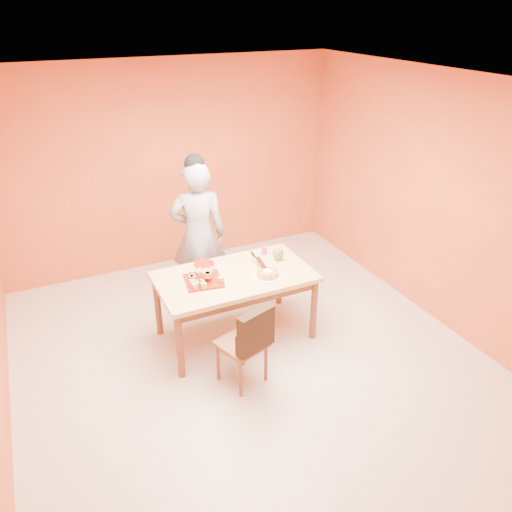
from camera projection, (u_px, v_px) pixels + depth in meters
name	position (u px, v px, depth m)	size (l,w,h in m)	color
floor	(251.00, 361.00, 5.09)	(5.00, 5.00, 0.00)	beige
ceiling	(250.00, 85.00, 3.86)	(5.00, 5.00, 0.00)	white
wall_back	(170.00, 167.00, 6.49)	(4.50, 4.50, 0.00)	#DB6132
wall_right	(441.00, 203.00, 5.34)	(5.00, 5.00, 0.00)	#DB6132
dining_table	(235.00, 283.00, 5.18)	(1.60, 0.90, 0.76)	#E3C077
dining_chair	(242.00, 343.00, 4.62)	(0.52, 0.57, 0.87)	brown
pastry_pile	(203.00, 275.00, 4.98)	(0.32, 0.32, 0.11)	tan
person	(198.00, 235.00, 5.74)	(0.64, 0.42, 1.75)	gray
pastry_platter	(204.00, 281.00, 5.01)	(0.36, 0.36, 0.02)	maroon
red_dinner_plate	(204.00, 264.00, 5.34)	(0.22, 0.22, 0.01)	maroon
white_cake_plate	(267.00, 276.00, 5.11)	(0.31, 0.31, 0.01)	silver
sponge_cake	(268.00, 273.00, 5.09)	(0.22, 0.22, 0.05)	orange
cake_server	(261.00, 263.00, 5.23)	(0.05, 0.28, 0.01)	white
egg_ornament	(278.00, 254.00, 5.40)	(0.12, 0.09, 0.15)	olive
magenta_glass	(264.00, 251.00, 5.54)	(0.06, 0.06, 0.09)	#D92078
checker_tin	(278.00, 252.00, 5.57)	(0.11, 0.11, 0.03)	#321E0D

